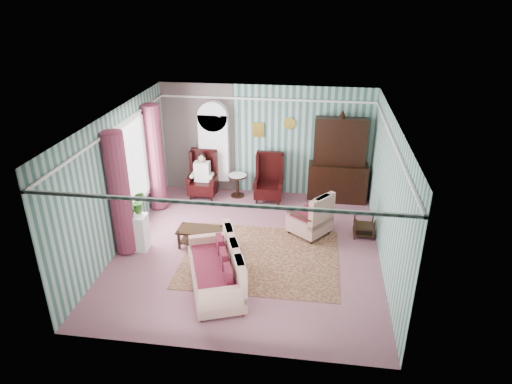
# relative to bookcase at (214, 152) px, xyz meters

# --- Properties ---
(floor) EXTENTS (6.00, 6.00, 0.00)m
(floor) POSITION_rel_bookcase_xyz_m (1.35, -2.84, -1.12)
(floor) COLOR #985862
(floor) RESTS_ON ground
(room_shell) EXTENTS (5.53, 6.02, 2.91)m
(room_shell) POSITION_rel_bookcase_xyz_m (0.73, -2.66, 0.89)
(room_shell) COLOR #3B6B61
(room_shell) RESTS_ON ground
(bookcase) EXTENTS (0.80, 0.28, 2.24)m
(bookcase) POSITION_rel_bookcase_xyz_m (0.00, 0.00, 0.00)
(bookcase) COLOR silver
(bookcase) RESTS_ON floor
(dresser_hutch) EXTENTS (1.50, 0.56, 2.36)m
(dresser_hutch) POSITION_rel_bookcase_xyz_m (3.25, -0.12, 0.06)
(dresser_hutch) COLOR black
(dresser_hutch) RESTS_ON floor
(wingback_left) EXTENTS (0.76, 0.80, 1.25)m
(wingback_left) POSITION_rel_bookcase_xyz_m (-0.25, -0.39, -0.50)
(wingback_left) COLOR black
(wingback_left) RESTS_ON floor
(wingback_right) EXTENTS (0.76, 0.80, 1.25)m
(wingback_right) POSITION_rel_bookcase_xyz_m (1.50, -0.39, -0.50)
(wingback_right) COLOR black
(wingback_right) RESTS_ON floor
(seated_woman) EXTENTS (0.44, 0.40, 1.18)m
(seated_woman) POSITION_rel_bookcase_xyz_m (-0.25, -0.39, -0.53)
(seated_woman) COLOR silver
(seated_woman) RESTS_ON floor
(round_side_table) EXTENTS (0.50, 0.50, 0.60)m
(round_side_table) POSITION_rel_bookcase_xyz_m (0.65, -0.24, -0.82)
(round_side_table) COLOR black
(round_side_table) RESTS_ON floor
(nest_table) EXTENTS (0.45, 0.38, 0.54)m
(nest_table) POSITION_rel_bookcase_xyz_m (3.82, -1.94, -0.85)
(nest_table) COLOR black
(nest_table) RESTS_ON floor
(plant_stand) EXTENTS (0.55, 0.35, 0.80)m
(plant_stand) POSITION_rel_bookcase_xyz_m (-1.05, -3.14, -0.72)
(plant_stand) COLOR silver
(plant_stand) RESTS_ON floor
(rug) EXTENTS (3.20, 2.60, 0.01)m
(rug) POSITION_rel_bookcase_xyz_m (1.65, -3.14, -1.11)
(rug) COLOR #52211B
(rug) RESTS_ON floor
(sofa) EXTENTS (1.58, 2.15, 1.03)m
(sofa) POSITION_rel_bookcase_xyz_m (0.95, -4.29, -0.61)
(sofa) COLOR #BFB394
(sofa) RESTS_ON floor
(floral_armchair) EXTENTS (1.13, 1.15, 1.02)m
(floral_armchair) POSITION_rel_bookcase_xyz_m (2.61, -1.99, -0.61)
(floral_armchair) COLOR beige
(floral_armchair) RESTS_ON floor
(coffee_table) EXTENTS (0.97, 0.52, 0.41)m
(coffee_table) POSITION_rel_bookcase_xyz_m (0.30, -2.84, -0.91)
(coffee_table) COLOR black
(coffee_table) RESTS_ON floor
(potted_plant_a) EXTENTS (0.43, 0.39, 0.42)m
(potted_plant_a) POSITION_rel_bookcase_xyz_m (-1.09, -3.19, -0.11)
(potted_plant_a) COLOR #25541A
(potted_plant_a) RESTS_ON plant_stand
(potted_plant_b) EXTENTS (0.31, 0.27, 0.50)m
(potted_plant_b) POSITION_rel_bookcase_xyz_m (-0.95, -2.99, -0.07)
(potted_plant_b) COLOR #1A551D
(potted_plant_b) RESTS_ON plant_stand
(potted_plant_c) EXTENTS (0.26, 0.26, 0.36)m
(potted_plant_c) POSITION_rel_bookcase_xyz_m (-1.11, -3.09, -0.14)
(potted_plant_c) COLOR #1D4917
(potted_plant_c) RESTS_ON plant_stand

